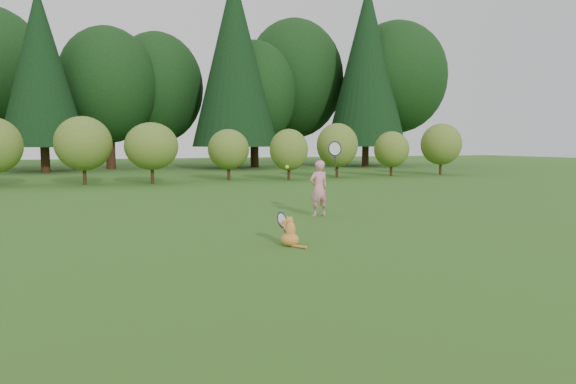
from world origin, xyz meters
name	(u,v)px	position (x,y,z in m)	size (l,w,h in m)	color
ground	(292,233)	(0.00, 0.00, 0.00)	(100.00, 100.00, 0.00)	#325718
shrub_row	(190,150)	(0.00, 13.00, 1.40)	(28.00, 3.00, 2.80)	#516720
woodland_backdrop	(165,50)	(0.00, 23.00, 7.50)	(48.00, 10.00, 15.00)	black
child	(319,187)	(1.34, 1.81, 0.68)	(0.77, 0.52, 1.95)	pink
cat	(290,230)	(-0.44, -1.05, 0.26)	(0.38, 0.74, 0.68)	orange
tennis_ball	(287,167)	(-0.04, 0.19, 1.25)	(0.07, 0.07, 0.07)	#BEE71B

